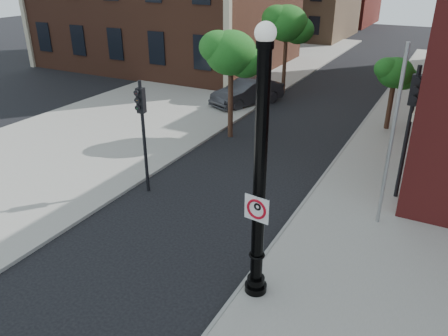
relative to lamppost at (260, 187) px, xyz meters
The scene contains 13 objects.
ground 3.96m from the lamppost, 166.95° to the right, with size 120.00×120.00×0.00m, color black.
sidewalk_right 10.52m from the lamppost, 69.32° to the left, with size 8.00×60.00×0.12m, color gray.
sidewalk_left 21.07m from the lamppost, 123.27° to the left, with size 10.00×50.00×0.12m, color gray.
curb_edge 9.91m from the lamppost, 92.36° to the left, with size 0.10×60.00×0.14m, color gray.
lamppost is the anchor object (origin of this frame).
no_parking_sign 0.51m from the lamppost, 82.45° to the right, with size 0.63×0.12×0.63m.
parked_car 16.78m from the lamppost, 116.10° to the left, with size 1.61×4.63×1.52m, color #28292D.
traffic_signal_left 6.69m from the lamppost, 150.93° to the left, with size 0.29×0.35×4.13m.
traffic_signal_right 7.27m from the lamppost, 71.03° to the left, with size 0.33×0.40×4.77m.
utility_pole 5.28m from the lamppost, 66.44° to the left, with size 0.11×0.11×5.74m, color #999999.
street_tree_a 11.33m from the lamppost, 120.37° to the left, with size 2.79×2.52×5.02m.
street_tree_b 19.46m from the lamppost, 108.94° to the left, with size 3.03×2.74×5.47m.
street_tree_c 14.23m from the lamppost, 86.58° to the left, with size 2.03×1.84×3.66m.
Camera 1 is at (5.84, -7.51, 7.60)m, focal length 35.00 mm.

